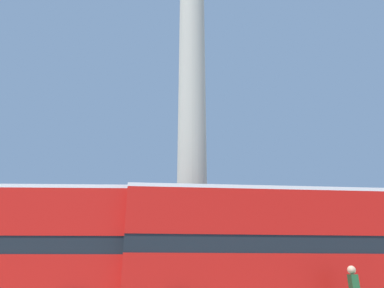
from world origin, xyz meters
TOP-DOWN VIEW (x-y plane):
  - monument_column at (0.00, 0.00)m, footprint 4.63×4.63m
  - bus_c at (3.30, -6.07)m, footprint 11.23×3.55m
  - equestrian_statue at (9.78, 3.72)m, footprint 3.43×2.84m
  - street_lamp at (-2.79, -2.16)m, footprint 0.46×0.46m

SIDE VIEW (x-z plane):
  - equestrian_statue at x=9.78m, z-range -1.21..4.58m
  - bus_c at x=3.30m, z-range 0.23..4.45m
  - street_lamp at x=-2.79m, z-range 0.52..6.03m
  - monument_column at x=0.00m, z-range -3.97..23.70m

